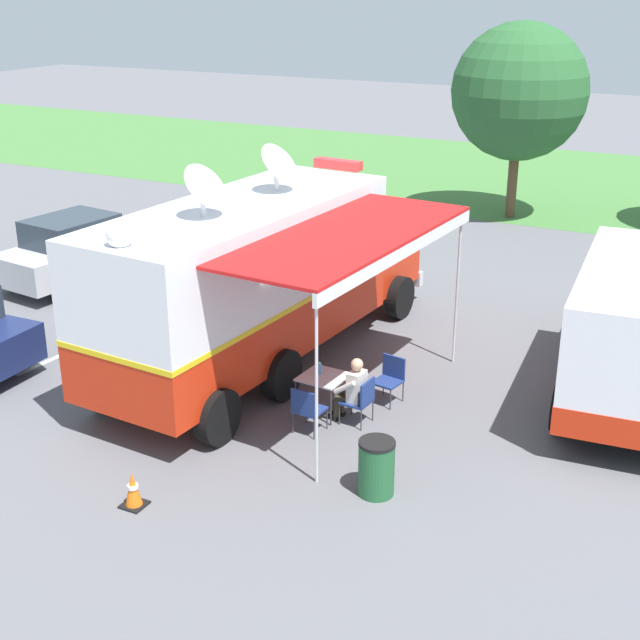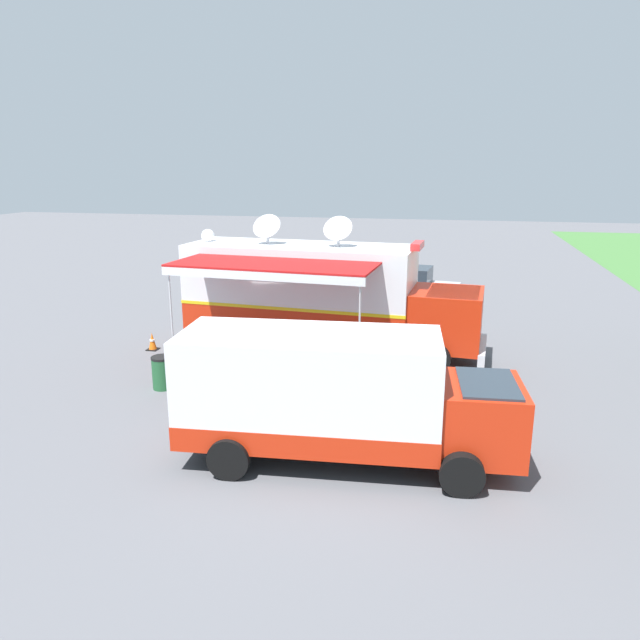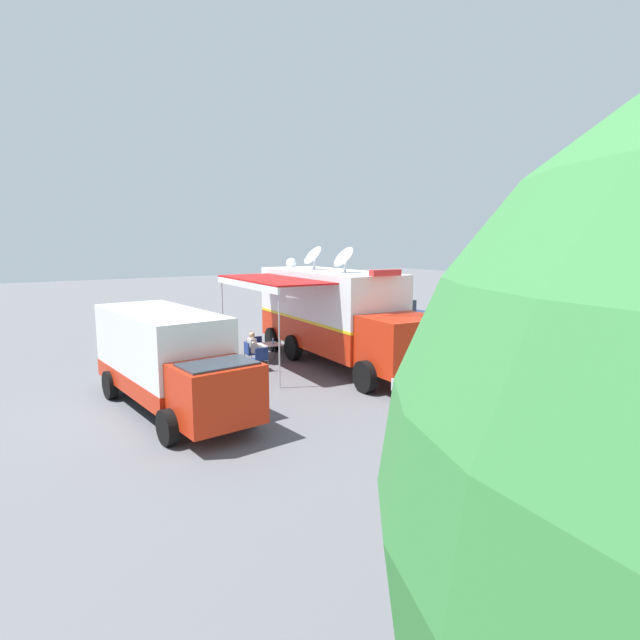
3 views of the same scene
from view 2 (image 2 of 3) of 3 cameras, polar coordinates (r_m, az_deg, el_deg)
ground_plane at (r=19.49m, az=-1.88°, el=-2.96°), size 100.00×100.00×0.00m
lot_stripe at (r=23.08m, az=1.10°, el=-0.12°), size 0.48×4.80×0.01m
command_truck at (r=18.74m, az=0.21°, el=2.49°), size 5.28×9.65×4.53m
folding_table at (r=17.52m, az=-6.12°, el=-2.79°), size 0.86×0.86×0.73m
water_bottle at (r=17.56m, az=-5.82°, el=-2.19°), size 0.07×0.07×0.22m
folding_chair_at_table at (r=16.89m, az=-7.28°, el=-4.08°), size 0.51×0.51×0.87m
folding_chair_beside_table at (r=17.76m, az=-8.81°, el=-3.18°), size 0.51×0.51×0.87m
folding_chair_spare_by_truck at (r=16.48m, az=-3.77°, el=-4.47°), size 0.56×0.56×0.87m
seated_responder at (r=17.01m, az=-7.04°, el=-3.44°), size 0.68×0.58×1.25m
trash_bin at (r=16.68m, az=-15.02°, el=-4.93°), size 0.57×0.57×0.91m
traffic_cone at (r=20.25m, az=-15.94°, el=-2.03°), size 0.36×0.36×0.58m
support_truck at (r=12.01m, az=1.50°, el=-7.49°), size 2.76×6.94×2.70m
car_behind_truck at (r=25.44m, az=8.47°, el=3.15°), size 2.42×4.39×1.76m
car_far_corner at (r=25.22m, az=-4.58°, el=3.16°), size 4.24×2.09×1.76m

